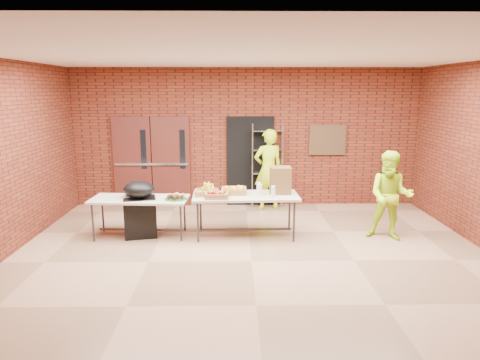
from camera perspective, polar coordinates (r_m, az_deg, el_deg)
name	(u,v)px	position (r m, az deg, el deg)	size (l,w,h in m)	color
room	(252,163)	(6.54, 1.63, 2.28)	(8.08, 7.08, 3.28)	#826146
double_doors	(152,162)	(10.20, -11.65, 2.42)	(1.78, 0.12, 2.10)	#451513
dark_doorway	(250,161)	(10.05, 1.35, 2.50)	(1.10, 0.06, 2.10)	black
bronze_plaque	(327,140)	(10.20, 11.57, 5.24)	(0.85, 0.04, 0.70)	#44311B
wire_rack	(267,166)	(9.95, 3.65, 1.93)	(0.71, 0.24, 1.94)	#B9BAC1
table_left	(140,201)	(8.15, -13.24, -2.79)	(1.82, 0.85, 0.73)	tan
table_right	(246,198)	(7.90, 0.75, -2.48)	(1.97, 0.87, 0.80)	tan
basket_bananas	(207,192)	(7.87, -4.48, -1.65)	(0.42, 0.33, 0.13)	#A26C41
basket_oranges	(234,191)	(7.95, -0.82, -1.42)	(0.46, 0.35, 0.14)	#A26C41
basket_apples	(217,195)	(7.66, -3.12, -2.02)	(0.40, 0.31, 0.13)	#A26C41
muffin_tray	(176,197)	(7.93, -8.55, -2.21)	(0.40, 0.40, 0.10)	#154E20
napkin_box	(126,196)	(8.22, -14.91, -2.11)	(0.17, 0.11, 0.06)	silver
coffee_dispenser	(280,180)	(8.00, 5.39, -0.02)	(0.38, 0.34, 0.50)	brown
cup_stack_front	(260,190)	(7.75, 2.68, -1.40)	(0.08, 0.08, 0.23)	silver
cup_stack_mid	(273,192)	(7.65, 4.44, -1.62)	(0.07, 0.07, 0.22)	silver
cup_stack_back	(259,189)	(7.88, 2.51, -1.16)	(0.08, 0.08, 0.23)	silver
covered_grill	(140,209)	(8.19, -13.21, -3.74)	(0.67, 0.60, 1.06)	black
volunteer_woman	(268,169)	(9.74, 3.78, 1.41)	(0.67, 0.44, 1.84)	#B7E419
volunteer_man	(390,196)	(8.21, 19.41, -2.00)	(0.79, 0.62, 1.63)	#B7E419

